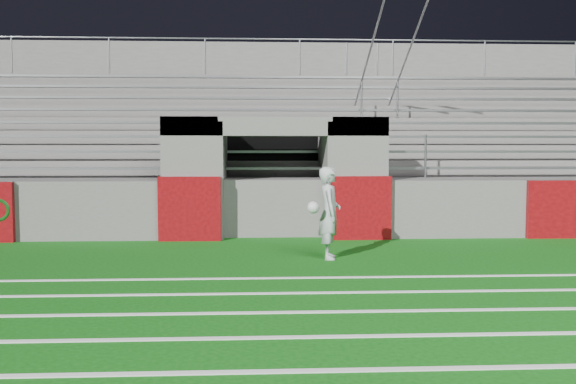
{
  "coord_description": "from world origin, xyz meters",
  "views": [
    {
      "loc": [
        -0.43,
        -10.46,
        1.96
      ],
      "look_at": [
        0.2,
        1.8,
        1.1
      ],
      "focal_mm": 40.0,
      "sensor_mm": 36.0,
      "label": 1
    }
  ],
  "objects": [
    {
      "name": "field_markings",
      "position": [
        0.0,
        -5.0,
        0.01
      ],
      "size": [
        28.0,
        8.09,
        0.01
      ],
      "color": "white",
      "rests_on": "ground"
    },
    {
      "name": "ground",
      "position": [
        0.0,
        0.0,
        0.0
      ],
      "size": [
        90.0,
        90.0,
        0.0
      ],
      "primitive_type": "plane",
      "color": "#0D500E",
      "rests_on": "ground"
    },
    {
      "name": "goalkeeper_with_ball",
      "position": [
        0.86,
        0.66,
        0.81
      ],
      "size": [
        0.63,
        0.7,
        1.62
      ],
      "color": "#B4BBBF",
      "rests_on": "ground"
    },
    {
      "name": "stadium_structure",
      "position": [
        0.0,
        7.97,
        1.49
      ],
      "size": [
        26.0,
        8.48,
        5.42
      ],
      "color": "#5C5957",
      "rests_on": "ground"
    }
  ]
}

